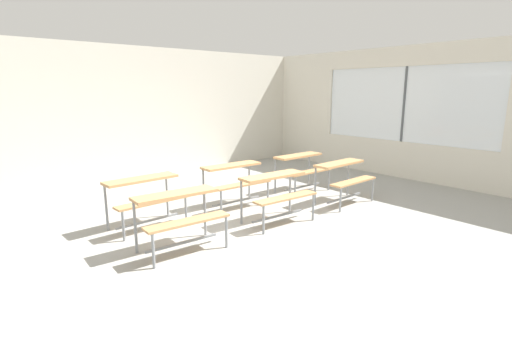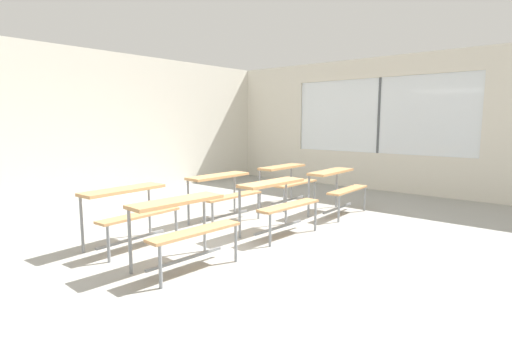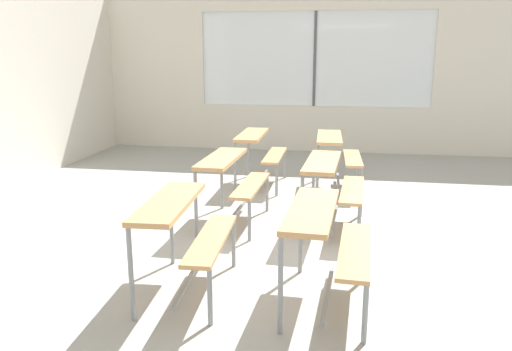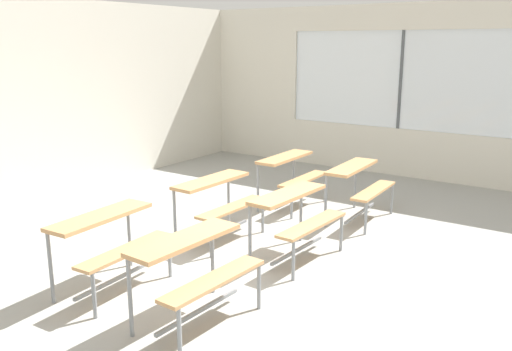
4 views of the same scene
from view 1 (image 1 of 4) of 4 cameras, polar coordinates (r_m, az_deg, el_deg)
The scene contains 9 objects.
ground at distance 5.72m, azimuth -1.05°, elevation -8.41°, with size 10.00×9.00×0.05m, color #9E9E99.
wall_back at distance 9.30m, azimuth -19.00°, elevation 8.69°, with size 10.00×0.12×3.00m, color silver.
wall_right at distance 9.28m, azimuth 24.51°, elevation 7.91°, with size 0.12×9.00×3.00m.
desk_bench_r0c0 at distance 4.97m, azimuth -11.27°, elevation -4.75°, with size 1.13×0.64×0.74m.
desk_bench_r0c1 at distance 5.92m, azimuth 3.15°, elevation -1.70°, with size 1.13×0.64×0.74m.
desk_bench_r0c2 at distance 7.10m, azimuth 12.97°, elevation 0.40°, with size 1.12×0.63×0.74m.
desk_bench_r1c0 at distance 5.92m, azimuth -16.17°, elevation -2.20°, with size 1.13×0.65×0.74m.
desk_bench_r1c1 at distance 6.73m, azimuth -3.12°, elevation 0.03°, with size 1.12×0.62×0.74m.
desk_bench_r1c2 at distance 7.79m, azimuth 6.85°, elevation 1.70°, with size 1.10×0.60×0.74m.
Camera 1 is at (-3.35, -4.16, 2.02)m, focal length 26.87 mm.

